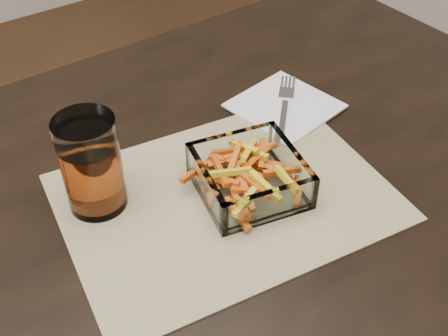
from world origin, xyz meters
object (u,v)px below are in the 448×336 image
(dining_table, at_px, (135,277))
(glass_bowl, at_px, (249,178))
(fork, at_px, (285,105))
(tumbler, at_px, (92,167))

(dining_table, height_order, glass_bowl, glass_bowl)
(dining_table, height_order, fork, fork)
(glass_bowl, height_order, tumbler, tumbler)
(glass_bowl, distance_m, tumbler, 0.22)
(glass_bowl, xyz_separation_m, fork, (0.17, 0.12, -0.02))
(glass_bowl, bearing_deg, fork, 35.80)
(tumbler, xyz_separation_m, fork, (0.36, 0.02, -0.06))
(fork, bearing_deg, tumbler, -131.75)
(dining_table, relative_size, tumbler, 11.32)
(glass_bowl, bearing_deg, tumbler, 151.24)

